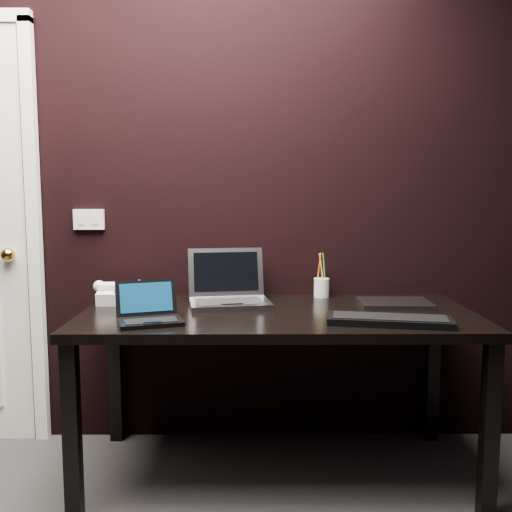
{
  "coord_description": "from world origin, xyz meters",
  "views": [
    {
      "loc": [
        0.19,
        -1.04,
        1.27
      ],
      "look_at": [
        0.21,
        1.35,
        0.99
      ],
      "focal_mm": 40.0,
      "sensor_mm": 36.0,
      "label": 1
    }
  ],
  "objects_px": {
    "desk_phone": "(120,294)",
    "mobile_phone": "(130,302)",
    "closed_laptop": "(395,303)",
    "desk": "(278,329)",
    "ext_keyboard": "(390,320)",
    "silver_laptop": "(229,294)",
    "netbook": "(149,314)",
    "pen_cup": "(322,287)"
  },
  "relations": [
    {
      "from": "desk",
      "to": "silver_laptop",
      "type": "distance_m",
      "value": 0.29
    },
    {
      "from": "ext_keyboard",
      "to": "pen_cup",
      "type": "distance_m",
      "value": 0.6
    },
    {
      "from": "silver_laptop",
      "to": "mobile_phone",
      "type": "bearing_deg",
      "value": -161.98
    },
    {
      "from": "ext_keyboard",
      "to": "desk_phone",
      "type": "relative_size",
      "value": 2.09
    },
    {
      "from": "desk_phone",
      "to": "mobile_phone",
      "type": "relative_size",
      "value": 2.31
    },
    {
      "from": "silver_laptop",
      "to": "desk_phone",
      "type": "distance_m",
      "value": 0.51
    },
    {
      "from": "netbook",
      "to": "pen_cup",
      "type": "bearing_deg",
      "value": 35.37
    },
    {
      "from": "desk",
      "to": "netbook",
      "type": "distance_m",
      "value": 0.57
    },
    {
      "from": "netbook",
      "to": "desk_phone",
      "type": "bearing_deg",
      "value": 117.64
    },
    {
      "from": "closed_laptop",
      "to": "mobile_phone",
      "type": "distance_m",
      "value": 1.19
    },
    {
      "from": "ext_keyboard",
      "to": "pen_cup",
      "type": "relative_size",
      "value": 2.31
    },
    {
      "from": "desk",
      "to": "ext_keyboard",
      "type": "relative_size",
      "value": 3.36
    },
    {
      "from": "closed_laptop",
      "to": "desk_phone",
      "type": "xyz_separation_m",
      "value": [
        -1.27,
        0.08,
        0.03
      ]
    },
    {
      "from": "ext_keyboard",
      "to": "netbook",
      "type": "bearing_deg",
      "value": 178.1
    },
    {
      "from": "closed_laptop",
      "to": "desk",
      "type": "bearing_deg",
      "value": -168.39
    },
    {
      "from": "netbook",
      "to": "closed_laptop",
      "type": "xyz_separation_m",
      "value": [
        1.06,
        0.32,
        -0.02
      ]
    },
    {
      "from": "silver_laptop",
      "to": "desk_phone",
      "type": "height_order",
      "value": "silver_laptop"
    },
    {
      "from": "netbook",
      "to": "closed_laptop",
      "type": "relative_size",
      "value": 0.93
    },
    {
      "from": "desk",
      "to": "silver_laptop",
      "type": "relative_size",
      "value": 4.22
    },
    {
      "from": "ext_keyboard",
      "to": "closed_laptop",
      "type": "xyz_separation_m",
      "value": [
        0.11,
        0.35,
        -0.0
      ]
    },
    {
      "from": "silver_laptop",
      "to": "pen_cup",
      "type": "xyz_separation_m",
      "value": [
        0.45,
        0.17,
        0.0
      ]
    },
    {
      "from": "silver_laptop",
      "to": "closed_laptop",
      "type": "relative_size",
      "value": 1.24
    },
    {
      "from": "ext_keyboard",
      "to": "silver_laptop",
      "type": "bearing_deg",
      "value": 149.02
    },
    {
      "from": "silver_laptop",
      "to": "closed_laptop",
      "type": "bearing_deg",
      "value": -3.04
    },
    {
      "from": "ext_keyboard",
      "to": "closed_laptop",
      "type": "bearing_deg",
      "value": 73.08
    },
    {
      "from": "netbook",
      "to": "desk_phone",
      "type": "height_order",
      "value": "netbook"
    },
    {
      "from": "ext_keyboard",
      "to": "desk",
      "type": "bearing_deg",
      "value": 150.92
    },
    {
      "from": "closed_laptop",
      "to": "pen_cup",
      "type": "bearing_deg",
      "value": 145.07
    },
    {
      "from": "desk_phone",
      "to": "pen_cup",
      "type": "bearing_deg",
      "value": 8.13
    },
    {
      "from": "silver_laptop",
      "to": "closed_laptop",
      "type": "height_order",
      "value": "silver_laptop"
    },
    {
      "from": "ext_keyboard",
      "to": "pen_cup",
      "type": "xyz_separation_m",
      "value": [
        -0.2,
        0.57,
        0.04
      ]
    },
    {
      "from": "ext_keyboard",
      "to": "closed_laptop",
      "type": "distance_m",
      "value": 0.37
    },
    {
      "from": "desk",
      "to": "silver_laptop",
      "type": "xyz_separation_m",
      "value": [
        -0.22,
        0.15,
        0.12
      ]
    },
    {
      "from": "ext_keyboard",
      "to": "pen_cup",
      "type": "height_order",
      "value": "pen_cup"
    },
    {
      "from": "ext_keyboard",
      "to": "desk_phone",
      "type": "xyz_separation_m",
      "value": [
        -1.16,
        0.43,
        0.03
      ]
    },
    {
      "from": "mobile_phone",
      "to": "pen_cup",
      "type": "bearing_deg",
      "value": 19.71
    },
    {
      "from": "closed_laptop",
      "to": "mobile_phone",
      "type": "height_order",
      "value": "mobile_phone"
    },
    {
      "from": "pen_cup",
      "to": "netbook",
      "type": "bearing_deg",
      "value": -144.63
    },
    {
      "from": "desk_phone",
      "to": "netbook",
      "type": "bearing_deg",
      "value": -62.36
    },
    {
      "from": "netbook",
      "to": "pen_cup",
      "type": "xyz_separation_m",
      "value": [
        0.75,
        0.53,
        0.02
      ]
    },
    {
      "from": "netbook",
      "to": "ext_keyboard",
      "type": "bearing_deg",
      "value": -1.9
    },
    {
      "from": "netbook",
      "to": "mobile_phone",
      "type": "relative_size",
      "value": 2.88
    }
  ]
}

